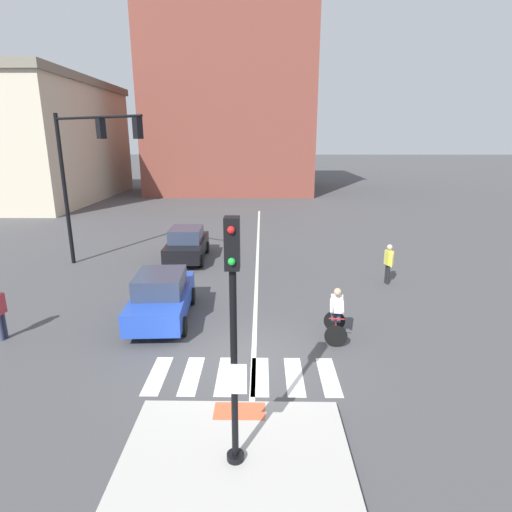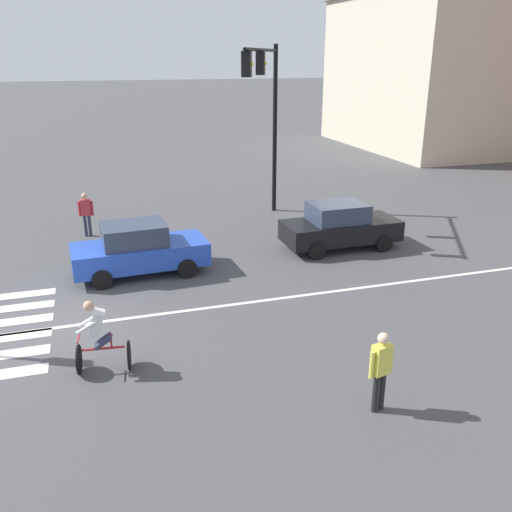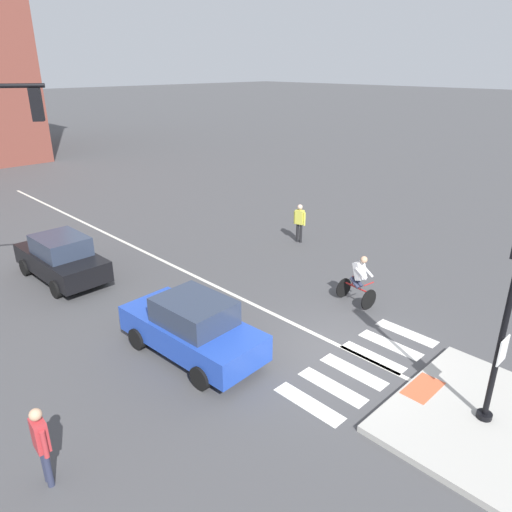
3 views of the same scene
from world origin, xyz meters
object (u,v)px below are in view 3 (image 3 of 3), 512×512
car_blue_westbound_near (192,327)px  pedestrian_at_curb_left (41,441)px  car_black_westbound_far (61,258)px  pedestrian_waiting_far_side (300,220)px  cyclist (359,279)px  signal_pole (510,305)px

car_blue_westbound_near → pedestrian_at_curb_left: pedestrian_at_curb_left is taller
car_black_westbound_far → car_blue_westbound_near: size_ratio=0.99×
pedestrian_at_curb_left → pedestrian_waiting_far_side: bearing=21.7°
car_black_westbound_far → car_blue_westbound_near: same height
car_black_westbound_far → cyclist: cyclist is taller
signal_pole → pedestrian_waiting_far_side: 11.71m
signal_pole → pedestrian_at_curb_left: size_ratio=2.69×
car_black_westbound_far → pedestrian_waiting_far_side: size_ratio=2.47×
car_black_westbound_far → pedestrian_at_curb_left: bearing=-115.5°
cyclist → pedestrian_at_curb_left: bearing=-179.4°
signal_pole → car_blue_westbound_near: 7.31m
car_black_westbound_far → cyclist: bearing=-55.0°
car_blue_westbound_near → pedestrian_at_curb_left: (-4.45, -1.49, 0.17)m
car_blue_westbound_near → cyclist: 5.65m
car_blue_westbound_near → car_black_westbound_far: bearing=93.2°
signal_pole → car_black_westbound_far: bearing=103.4°
car_black_westbound_far → pedestrian_waiting_far_side: pedestrian_waiting_far_side is taller
signal_pole → pedestrian_at_curb_left: (-7.26, 4.94, -1.88)m
pedestrian_waiting_far_side → car_black_westbound_far: bearing=159.2°
car_black_westbound_far → pedestrian_at_curb_left: (-4.05, -8.51, 0.17)m
car_black_westbound_far → car_blue_westbound_near: 7.03m
signal_pole → pedestrian_waiting_far_side: signal_pole is taller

